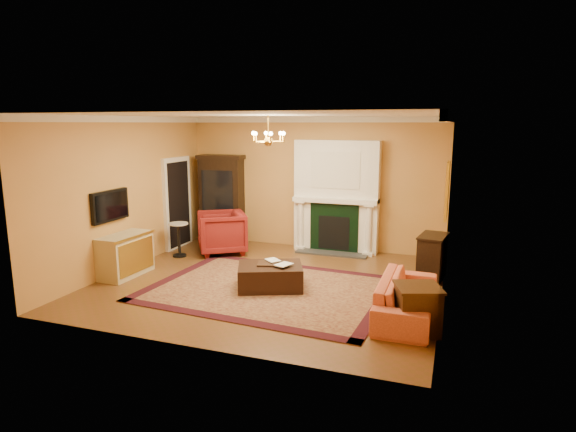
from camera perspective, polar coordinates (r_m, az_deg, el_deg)
The scene contains 26 objects.
floor at distance 8.90m, azimuth -2.22°, elevation -7.90°, with size 6.00×5.50×0.02m, color brown.
ceiling at distance 8.43m, azimuth -2.37°, elevation 11.93°, with size 6.00×5.50×0.02m, color white.
wall_back at distance 11.12m, azimuth 2.98°, elevation 3.88°, with size 6.00×0.02×3.00m, color #C68A47.
wall_front at distance 6.10m, azimuth -11.92°, elevation -2.20°, with size 6.00×0.02×3.00m, color #C68A47.
wall_left at distance 10.04m, azimuth -18.49°, elevation 2.57°, with size 0.02×5.50×3.00m, color #C68A47.
wall_right at distance 7.94m, azimuth 18.32°, elevation 0.50°, with size 0.02×5.50×3.00m, color #C68A47.
fireplace at distance 10.83m, azimuth 5.73°, elevation 2.02°, with size 1.90×0.70×2.50m.
crown_molding at distance 9.32m, azimuth -0.15°, elevation 11.41°, with size 6.00×5.50×0.12m.
doorway at distance 11.44m, azimuth -12.94°, elevation 1.52°, with size 0.08×1.05×2.10m.
tv_panel at distance 9.56m, azimuth -20.33°, elevation 1.15°, with size 0.09×0.95×0.58m.
gilt_mirror at distance 9.31m, azimuth 18.33°, elevation 2.89°, with size 0.06×0.76×1.05m.
chandelier at distance 8.43m, azimuth -2.35°, elevation 9.20°, with size 0.63×0.55×0.53m.
oriental_rug at distance 8.53m, azimuth -2.22°, elevation -8.63°, with size 4.09×3.06×0.02m, color #3F0E0D.
china_cabinet at distance 11.76m, azimuth -7.82°, elevation 1.79°, with size 1.01×0.46×2.03m, color black.
wingback_armchair at distance 10.81m, azimuth -7.88°, elevation -1.71°, with size 1.00×0.94×1.03m, color maroon.
pedestal_table at distance 10.70m, azimuth -12.80°, elevation -2.46°, with size 0.42×0.42×0.75m.
commode at distance 9.67m, azimuth -18.72°, elevation -4.41°, with size 0.51×1.08×0.80m, color #BFAB8C.
coral_sofa at distance 7.51m, azimuth 13.93°, elevation -8.62°, with size 2.00×0.58×0.78m, color #E36948.
end_table at distance 7.00m, azimuth 15.05°, elevation -10.74°, with size 0.55×0.55×0.64m, color #3A2210.
console_table at distance 9.33m, azimuth 16.68°, elevation -4.80°, with size 0.42×0.73×0.81m, color black.
leather_ottoman at distance 8.51m, azimuth -2.12°, elevation -7.15°, with size 1.10×0.80×0.41m, color black.
ottoman_tray at distance 8.48m, azimuth -2.13°, elevation -5.65°, with size 0.43×0.34×0.03m, color black.
book_a at distance 8.50m, azimuth -2.41°, elevation -4.58°, with size 0.20×0.03×0.27m, color gray.
book_b at distance 8.35m, azimuth -1.09°, elevation -4.76°, with size 0.22×0.02×0.30m, color gray.
topiary_left at distance 10.95m, azimuth 1.92°, elevation 3.46°, with size 0.14×0.14×0.38m.
topiary_right at distance 10.63m, azimuth 8.69°, elevation 3.16°, with size 0.15×0.15×0.40m.
Camera 1 is at (3.12, -7.82, 2.86)m, focal length 30.00 mm.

